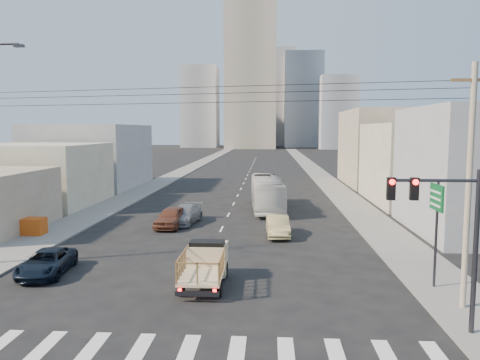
# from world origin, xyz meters

# --- Properties ---
(ground) EXTENTS (420.00, 420.00, 0.00)m
(ground) POSITION_xyz_m (0.00, 0.00, 0.00)
(ground) COLOR black
(ground) RESTS_ON ground
(sidewalk_left) EXTENTS (3.50, 180.00, 0.12)m
(sidewalk_left) POSITION_xyz_m (-11.75, 70.00, 0.06)
(sidewalk_left) COLOR slate
(sidewalk_left) RESTS_ON ground
(sidewalk_right) EXTENTS (3.50, 180.00, 0.12)m
(sidewalk_right) POSITION_xyz_m (11.75, 70.00, 0.06)
(sidewalk_right) COLOR slate
(sidewalk_right) RESTS_ON ground
(crosswalk) EXTENTS (18.59, 3.80, 0.01)m
(crosswalk) POSITION_xyz_m (0.02, -6.00, 0.01)
(crosswalk) COLOR silver
(crosswalk) RESTS_ON ground
(lane_dashes) EXTENTS (0.15, 104.00, 0.01)m
(lane_dashes) POSITION_xyz_m (0.00, 53.00, 0.01)
(lane_dashes) COLOR silver
(lane_dashes) RESTS_ON ground
(flatbed_pickup) EXTENTS (1.95, 4.41, 1.90)m
(flatbed_pickup) POSITION_xyz_m (0.48, 1.49, 1.09)
(flatbed_pickup) COLOR beige
(flatbed_pickup) RESTS_ON ground
(navy_pickup) EXTENTS (2.51, 4.64, 1.24)m
(navy_pickup) POSITION_xyz_m (-7.81, 2.54, 0.62)
(navy_pickup) COLOR black
(navy_pickup) RESTS_ON ground
(city_bus) EXTENTS (3.30, 11.24, 3.09)m
(city_bus) POSITION_xyz_m (3.34, 22.98, 1.54)
(city_bus) COLOR silver
(city_bus) RESTS_ON ground
(sedan_brown) EXTENTS (2.25, 4.67, 1.54)m
(sedan_brown) POSITION_xyz_m (-3.86, 14.51, 0.77)
(sedan_brown) COLOR brown
(sedan_brown) RESTS_ON ground
(sedan_tan) EXTENTS (1.71, 4.35, 1.41)m
(sedan_tan) POSITION_xyz_m (4.15, 12.04, 0.71)
(sedan_tan) COLOR tan
(sedan_tan) RESTS_ON ground
(sedan_grey) EXTENTS (2.62, 5.09, 1.41)m
(sedan_grey) POSITION_xyz_m (-3.14, 16.02, 0.71)
(sedan_grey) COLOR gray
(sedan_grey) RESTS_ON ground
(traffic_signal) EXTENTS (3.23, 0.35, 6.00)m
(traffic_signal) POSITION_xyz_m (9.77, -3.51, 4.08)
(traffic_signal) COLOR #2D2D33
(traffic_signal) RESTS_ON ground
(green_sign) EXTENTS (0.18, 1.60, 5.00)m
(green_sign) POSITION_xyz_m (11.16, 1.50, 3.74)
(green_sign) COLOR #2D2D33
(green_sign) RESTS_ON ground
(utility_pole) EXTENTS (1.80, 0.24, 10.00)m
(utility_pole) POSITION_xyz_m (11.50, -1.00, 5.19)
(utility_pole) COLOR gray
(utility_pole) RESTS_ON ground
(overhead_wires) EXTENTS (23.01, 5.02, 0.72)m
(overhead_wires) POSITION_xyz_m (0.00, 1.50, 8.97)
(overhead_wires) COLOR black
(overhead_wires) RESTS_ON ground
(crate_stack) EXTENTS (1.80, 1.20, 1.14)m
(crate_stack) POSITION_xyz_m (-13.00, 10.94, 0.69)
(crate_stack) COLOR #CA4E13
(crate_stack) RESTS_ON sidewalk_left
(bldg_right_mid) EXTENTS (11.00, 14.00, 8.00)m
(bldg_right_mid) POSITION_xyz_m (19.50, 28.00, 4.00)
(bldg_right_mid) COLOR #B4AC91
(bldg_right_mid) RESTS_ON ground
(bldg_right_far) EXTENTS (12.00, 16.00, 10.00)m
(bldg_right_far) POSITION_xyz_m (20.00, 44.00, 5.00)
(bldg_right_far) COLOR gray
(bldg_right_far) RESTS_ON ground
(bldg_left_mid) EXTENTS (11.00, 12.00, 6.00)m
(bldg_left_mid) POSITION_xyz_m (-19.00, 24.00, 3.00)
(bldg_left_mid) COLOR #B4AC91
(bldg_left_mid) RESTS_ON ground
(bldg_left_far) EXTENTS (12.00, 16.00, 8.00)m
(bldg_left_far) POSITION_xyz_m (-19.50, 39.00, 4.00)
(bldg_left_far) COLOR #969699
(bldg_left_far) RESTS_ON ground
(high_rise_tower) EXTENTS (20.00, 20.00, 60.00)m
(high_rise_tower) POSITION_xyz_m (-4.00, 170.00, 30.00)
(high_rise_tower) COLOR tan
(high_rise_tower) RESTS_ON ground
(midrise_ne) EXTENTS (16.00, 16.00, 40.00)m
(midrise_ne) POSITION_xyz_m (18.00, 185.00, 20.00)
(midrise_ne) COLOR #919499
(midrise_ne) RESTS_ON ground
(midrise_nw) EXTENTS (15.00, 15.00, 34.00)m
(midrise_nw) POSITION_xyz_m (-26.00, 180.00, 17.00)
(midrise_nw) COLOR #919499
(midrise_nw) RESTS_ON ground
(midrise_back) EXTENTS (18.00, 18.00, 44.00)m
(midrise_back) POSITION_xyz_m (6.00, 200.00, 22.00)
(midrise_back) COLOR #969699
(midrise_back) RESTS_ON ground
(midrise_east) EXTENTS (14.00, 14.00, 28.00)m
(midrise_east) POSITION_xyz_m (30.00, 165.00, 14.00)
(midrise_east) COLOR #919499
(midrise_east) RESTS_ON ground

